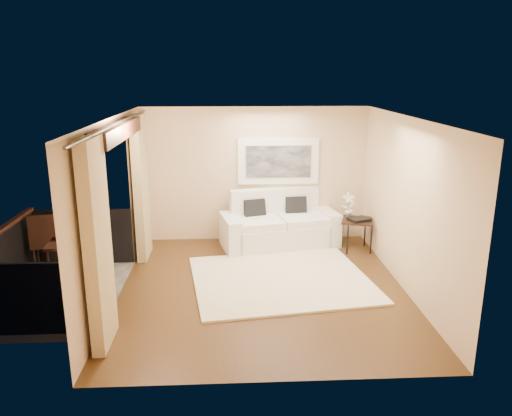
{
  "coord_description": "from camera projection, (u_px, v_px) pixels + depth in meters",
  "views": [
    {
      "loc": [
        -0.49,
        -7.35,
        3.36
      ],
      "look_at": [
        -0.05,
        1.05,
        1.05
      ],
      "focal_mm": 35.0,
      "sensor_mm": 36.0,
      "label": 1
    }
  ],
  "objects": [
    {
      "name": "balcony",
      "position": [
        51.0,
        282.0,
        7.78
      ],
      "size": [
        1.81,
        2.6,
        1.17
      ],
      "color": "#605B56",
      "rests_on": "ground"
    },
    {
      "name": "balcony_chair_far",
      "position": [
        44.0,
        238.0,
        8.5
      ],
      "size": [
        0.53,
        0.54,
        1.04
      ],
      "rotation": [
        0.0,
        0.0,
        3.36
      ],
      "color": "black",
      "rests_on": "balcony"
    },
    {
      "name": "candle",
      "position": [
        76.0,
        237.0,
        8.06
      ],
      "size": [
        0.06,
        0.06,
        0.07
      ],
      "primitive_type": "cylinder",
      "color": "red",
      "rests_on": "bistro_table"
    },
    {
      "name": "balcony_chair_near",
      "position": [
        72.0,
        281.0,
        6.84
      ],
      "size": [
        0.46,
        0.46,
        1.0
      ],
      "rotation": [
        0.0,
        0.0,
        0.06
      ],
      "color": "black",
      "rests_on": "balcony"
    },
    {
      "name": "curtains",
      "position": [
        124.0,
        210.0,
        7.53
      ],
      "size": [
        0.16,
        4.8,
        2.64
      ],
      "color": "tan",
      "rests_on": "ground"
    },
    {
      "name": "ice_bucket",
      "position": [
        62.0,
        234.0,
        8.03
      ],
      "size": [
        0.18,
        0.18,
        0.2
      ],
      "primitive_type": "cylinder",
      "color": "white",
      "rests_on": "bistro_table"
    },
    {
      "name": "artwork",
      "position": [
        278.0,
        161.0,
        9.96
      ],
      "size": [
        1.62,
        0.07,
        0.92
      ],
      "color": "white",
      "rests_on": "room_shell"
    },
    {
      "name": "vase",
      "position": [
        60.0,
        241.0,
        7.7
      ],
      "size": [
        0.04,
        0.04,
        0.18
      ],
      "primitive_type": "cylinder",
      "color": "silver",
      "rests_on": "bistro_table"
    },
    {
      "name": "glass_a",
      "position": [
        76.0,
        240.0,
        7.84
      ],
      "size": [
        0.06,
        0.06,
        0.12
      ],
      "primitive_type": "cylinder",
      "color": "white",
      "rests_on": "bistro_table"
    },
    {
      "name": "floor",
      "position": [
        262.0,
        288.0,
        7.99
      ],
      "size": [
        5.0,
        5.0,
        0.0
      ],
      "primitive_type": "plane",
      "color": "#503317",
      "rests_on": "ground"
    },
    {
      "name": "rug",
      "position": [
        281.0,
        279.0,
        8.29
      ],
      "size": [
        3.18,
        2.87,
        0.04
      ],
      "primitive_type": "cube",
      "rotation": [
        0.0,
        0.0,
        0.14
      ],
      "color": "#FFF4CD",
      "rests_on": "floor"
    },
    {
      "name": "sofa",
      "position": [
        278.0,
        226.0,
        9.93
      ],
      "size": [
        2.41,
        1.41,
        1.08
      ],
      "rotation": [
        0.0,
        0.0,
        0.21
      ],
      "color": "white",
      "rests_on": "floor"
    },
    {
      "name": "room_shell",
      "position": [
        116.0,
        131.0,
        7.22
      ],
      "size": [
        5.0,
        6.4,
        5.0
      ],
      "color": "white",
      "rests_on": "ground"
    },
    {
      "name": "side_table",
      "position": [
        357.0,
        222.0,
        9.56
      ],
      "size": [
        0.7,
        0.7,
        0.62
      ],
      "rotation": [
        0.0,
        0.0,
        -0.29
      ],
      "color": "black",
      "rests_on": "floor"
    },
    {
      "name": "orchid",
      "position": [
        349.0,
        205.0,
        9.63
      ],
      "size": [
        0.29,
        0.22,
        0.49
      ],
      "primitive_type": "imported",
      "rotation": [
        0.0,
        0.0,
        0.21
      ],
      "color": "white",
      "rests_on": "side_table"
    },
    {
      "name": "glass_b",
      "position": [
        77.0,
        239.0,
        7.92
      ],
      "size": [
        0.06,
        0.06,
        0.12
      ],
      "primitive_type": "cylinder",
      "color": "silver",
      "rests_on": "bistro_table"
    },
    {
      "name": "tray",
      "position": [
        359.0,
        219.0,
        9.48
      ],
      "size": [
        0.46,
        0.4,
        0.05
      ],
      "primitive_type": "cube",
      "rotation": [
        0.0,
        0.0,
        0.39
      ],
      "color": "black",
      "rests_on": "side_table"
    },
    {
      "name": "bistro_table",
      "position": [
        69.0,
        247.0,
        7.97
      ],
      "size": [
        0.67,
        0.67,
        0.73
      ],
      "rotation": [
        0.0,
        0.0,
        0.08
      ],
      "color": "black",
      "rests_on": "balcony"
    }
  ]
}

